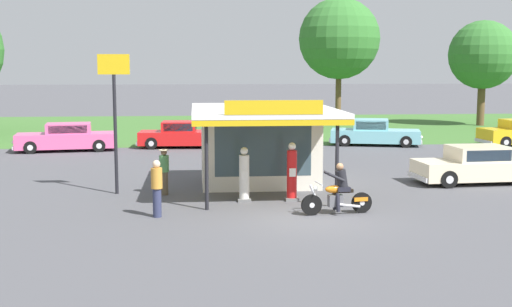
# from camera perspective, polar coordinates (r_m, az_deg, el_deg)

# --- Properties ---
(ground_plane) EXTENTS (300.00, 300.00, 0.00)m
(ground_plane) POSITION_cam_1_polar(r_m,az_deg,el_deg) (20.18, 4.56, -5.45)
(ground_plane) COLOR #4C4C51
(grass_verge_strip) EXTENTS (120.00, 24.00, 0.01)m
(grass_verge_strip) POSITION_cam_1_polar(r_m,az_deg,el_deg) (49.70, -1.29, 2.26)
(grass_verge_strip) COLOR #3D6B2D
(grass_verge_strip) RESTS_ON ground
(service_station_kiosk) EXTENTS (5.05, 6.76, 3.46)m
(service_station_kiosk) POSITION_cam_1_polar(r_m,az_deg,el_deg) (25.12, 0.33, 1.17)
(service_station_kiosk) COLOR silver
(service_station_kiosk) RESTS_ON ground
(gas_pump_nearside) EXTENTS (0.44, 0.44, 1.83)m
(gas_pump_nearside) POSITION_cam_1_polar(r_m,az_deg,el_deg) (22.32, -1.01, -2.00)
(gas_pump_nearside) COLOR slate
(gas_pump_nearside) RESTS_ON ground
(gas_pump_offside) EXTENTS (0.44, 0.44, 1.97)m
(gas_pump_offside) POSITION_cam_1_polar(r_m,az_deg,el_deg) (22.48, 3.08, -1.76)
(gas_pump_offside) COLOR slate
(gas_pump_offside) RESTS_ON ground
(motorcycle_with_rider) EXTENTS (2.25, 0.70, 1.58)m
(motorcycle_with_rider) POSITION_cam_1_polar(r_m,az_deg,el_deg) (20.58, 7.03, -3.37)
(motorcycle_with_rider) COLOR black
(motorcycle_with_rider) RESTS_ON ground
(featured_classic_sedan) EXTENTS (5.33, 2.25, 1.45)m
(featured_classic_sedan) POSITION_cam_1_polar(r_m,az_deg,el_deg) (27.31, 18.57, -1.01)
(featured_classic_sedan) COLOR beige
(featured_classic_sedan) RESTS_ON ground
(parked_car_back_row_left) EXTENTS (5.46, 3.15, 1.49)m
(parked_car_back_row_left) POSITION_cam_1_polar(r_m,az_deg,el_deg) (38.88, 10.06, 1.68)
(parked_car_back_row_left) COLOR #7AC6D1
(parked_car_back_row_left) RESTS_ON ground
(parked_car_back_row_right) EXTENTS (5.01, 2.19, 1.46)m
(parked_car_back_row_right) POSITION_cam_1_polar(r_m,az_deg,el_deg) (37.51, -6.37, 1.53)
(parked_car_back_row_right) COLOR red
(parked_car_back_row_right) RESTS_ON ground
(parked_car_back_row_far_right) EXTENTS (5.47, 2.54, 1.48)m
(parked_car_back_row_far_right) POSITION_cam_1_polar(r_m,az_deg,el_deg) (37.14, -15.88, 1.28)
(parked_car_back_row_far_right) COLOR #E55993
(parked_car_back_row_far_right) RESTS_ON ground
(bystander_standing_back_lot) EXTENTS (0.36, 0.36, 1.63)m
(bystander_standing_back_lot) POSITION_cam_1_polar(r_m,az_deg,el_deg) (23.65, -7.84, -1.45)
(bystander_standing_back_lot) COLOR brown
(bystander_standing_back_lot) RESTS_ON ground
(bystander_chatting_near_pumps) EXTENTS (0.34, 0.34, 1.73)m
(bystander_chatting_near_pumps) POSITION_cam_1_polar(r_m,az_deg,el_deg) (20.19, -8.46, -2.85)
(bystander_chatting_near_pumps) COLOR #2D3351
(bystander_chatting_near_pumps) RESTS_ON ground
(tree_oak_right) EXTENTS (5.18, 5.18, 7.96)m
(tree_oak_right) POSITION_cam_1_polar(r_m,az_deg,el_deg) (53.87, 18.81, 7.95)
(tree_oak_right) COLOR brown
(tree_oak_right) RESTS_ON ground
(tree_oak_distant_spare) EXTENTS (6.22, 6.22, 9.72)m
(tree_oak_distant_spare) POSITION_cam_1_polar(r_m,az_deg,el_deg) (52.21, 7.05, 9.60)
(tree_oak_distant_spare) COLOR brown
(tree_oak_distant_spare) RESTS_ON ground
(roadside_pole_sign) EXTENTS (1.10, 0.12, 4.92)m
(roadside_pole_sign) POSITION_cam_1_polar(r_m,az_deg,el_deg) (23.91, -11.98, 4.53)
(roadside_pole_sign) COLOR black
(roadside_pole_sign) RESTS_ON ground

